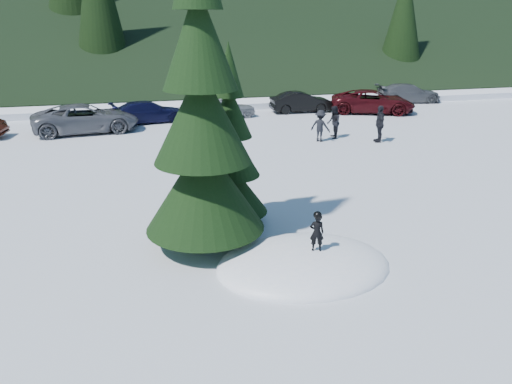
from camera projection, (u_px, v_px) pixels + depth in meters
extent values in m
plane|color=white|center=(303.00, 266.00, 12.66)|extent=(200.00, 200.00, 0.00)
ellipsoid|color=white|center=(303.00, 266.00, 12.66)|extent=(4.48, 3.52, 0.96)
cylinder|color=black|center=(206.00, 223.00, 13.55)|extent=(0.38, 0.38, 1.40)
cone|color=black|center=(204.00, 184.00, 13.19)|extent=(3.20, 3.20, 2.46)
cone|color=black|center=(202.00, 115.00, 12.57)|extent=(2.54, 2.54, 2.46)
cone|color=black|center=(199.00, 38.00, 11.95)|extent=(1.88, 1.88, 2.46)
cylinder|color=black|center=(231.00, 208.00, 15.13)|extent=(0.26, 0.26, 1.00)
cone|color=black|center=(231.00, 187.00, 14.91)|extent=(2.20, 2.20, 1.52)
cone|color=black|center=(230.00, 150.00, 14.53)|extent=(1.75, 1.75, 1.52)
cone|color=black|center=(229.00, 111.00, 14.15)|extent=(1.29, 1.29, 1.52)
cone|color=black|center=(229.00, 69.00, 13.76)|extent=(0.84, 0.84, 1.52)
imported|color=black|center=(317.00, 232.00, 12.28)|extent=(0.40, 0.32, 0.97)
imported|color=black|center=(334.00, 122.00, 25.72)|extent=(0.81, 0.94, 1.67)
imported|color=black|center=(380.00, 124.00, 24.91)|extent=(0.66, 1.15, 1.84)
imported|color=black|center=(320.00, 126.00, 25.05)|extent=(1.14, 1.14, 1.59)
imported|color=#54565D|center=(86.00, 118.00, 27.02)|extent=(5.82, 3.18, 1.55)
imported|color=black|center=(148.00, 112.00, 29.60)|extent=(4.64, 2.55, 1.27)
imported|color=gray|center=(226.00, 108.00, 30.92)|extent=(3.89, 2.20, 1.25)
imported|color=black|center=(301.00, 102.00, 32.80)|extent=(4.10, 1.54, 1.34)
imported|color=#3B0A0F|center=(373.00, 102.00, 32.53)|extent=(5.90, 4.30, 1.49)
imported|color=#4C4F54|center=(408.00, 93.00, 36.57)|extent=(4.89, 2.52, 1.36)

